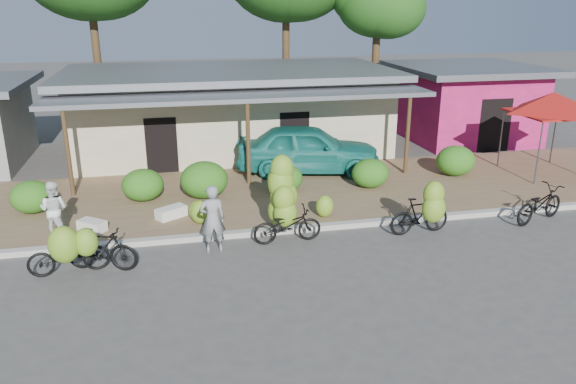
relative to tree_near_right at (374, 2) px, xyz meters
name	(u,v)px	position (x,y,z in m)	size (l,w,h in m)	color
ground	(288,266)	(-7.31, -14.61, -5.87)	(100.00, 100.00, 0.00)	#4A4744
sidewalk	(254,196)	(-7.31, -9.61, -5.81)	(60.00, 6.00, 0.12)	#896949
curb	(272,231)	(-7.31, -12.61, -5.80)	(60.00, 0.25, 0.15)	#A8A399
shop_main	(231,110)	(-7.31, -3.68, -4.15)	(13.00, 8.50, 3.35)	beige
shop_pink	(465,102)	(3.19, -3.62, -4.20)	(6.00, 6.00, 3.25)	#D02065
tree_near_right	(374,2)	(0.00, 0.00, 0.00)	(4.09, 3.89, 7.40)	#4E351F
hedge_0	(32,197)	(-13.82, -9.87, -5.28)	(1.21, 1.09, 0.95)	#265B14
hedge_1	(143,185)	(-10.72, -9.47, -5.26)	(1.26, 1.14, 0.99)	#265B14
hedge_2	(204,180)	(-8.86, -9.61, -5.18)	(1.47, 1.32, 1.15)	#265B14
hedge_3	(285,178)	(-6.31, -9.60, -5.31)	(1.14, 1.03, 0.89)	#265B14
hedge_4	(370,173)	(-3.49, -9.74, -5.27)	(1.22, 1.10, 0.95)	#265B14
hedge_5	(456,161)	(-0.12, -9.12, -5.22)	(1.35, 1.22, 1.06)	#265B14
red_canopy	(553,103)	(3.13, -9.48, -3.26)	(3.50, 3.50, 2.86)	#59595E
bike_far_left	(67,252)	(-12.25, -14.02, -5.28)	(1.85, 1.34, 1.41)	black
bike_left	(99,248)	(-11.58, -13.94, -5.28)	(1.79, 1.34, 1.31)	black
bike_center	(284,206)	(-7.04, -12.94, -4.98)	(1.81, 1.22, 2.20)	black
bike_right	(424,211)	(-3.43, -13.62, -5.17)	(1.74, 1.21, 1.66)	black
bike_far_right	(539,204)	(0.22, -13.33, -5.35)	(2.08, 1.36, 1.03)	black
loose_banana_a	(200,212)	(-9.14, -11.75, -5.42)	(0.53, 0.45, 0.67)	#75A92A
loose_banana_b	(198,211)	(-9.20, -11.58, -5.45)	(0.49, 0.42, 0.61)	#75A92A
loose_banana_c	(325,206)	(-5.67, -12.00, -5.43)	(0.51, 0.43, 0.64)	#75A92A
sack_near	(171,212)	(-9.92, -11.12, -5.60)	(0.85, 0.40, 0.30)	white
sack_far	(92,225)	(-12.01, -11.63, -5.61)	(0.75, 0.38, 0.28)	white
vendor	(213,219)	(-8.93, -13.40, -5.00)	(0.63, 0.42, 1.74)	gray
bystander	(54,209)	(-12.86, -11.87, -5.00)	(0.73, 0.57, 1.51)	white
teal_van	(308,149)	(-5.05, -7.61, -4.90)	(2.02, 5.02, 1.71)	#1A766B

